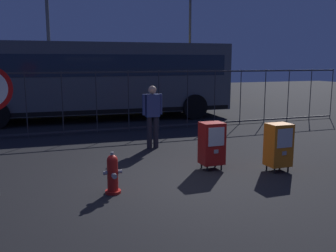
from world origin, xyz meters
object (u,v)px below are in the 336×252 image
Objects in this scene: bus_far at (109,73)px; street_light_far_left at (48,21)px; newspaper_box_primary at (212,143)px; newspaper_box_secondary at (278,145)px; fire_hydrant at (113,174)px; street_light_near_left at (190,15)px; pedestrian at (152,113)px; bus_near at (97,76)px.

street_light_far_left is at bearing -138.57° from bus_far.
newspaper_box_primary is 1.39m from newspaper_box_secondary.
fire_hydrant is 0.73× the size of newspaper_box_secondary.
newspaper_box_primary is 0.15× the size of street_light_far_left.
bus_far is 6.06m from street_light_near_left.
pedestrian is at bearing 60.98° from fire_hydrant.
pedestrian is 13.54m from street_light_near_left.
fire_hydrant is at bearing -119.02° from pedestrian.
fire_hydrant is 0.45× the size of pedestrian.
newspaper_box_primary and newspaper_box_secondary have the same top height.
newspaper_box_primary is at bearing 18.39° from fire_hydrant.
fire_hydrant is at bearing -161.61° from newspaper_box_primary.
street_light_near_left reaches higher than street_light_far_left.
fire_hydrant is 0.07× the size of bus_near.
street_light_near_left reaches higher than fire_hydrant.
pedestrian is 8.02m from street_light_far_left.
fire_hydrant is 13.92m from bus_far.
bus_far is at bearing -168.92° from street_light_near_left.
street_light_far_left reaches higher than newspaper_box_secondary.
fire_hydrant is 3.61m from pedestrian.
street_light_far_left reaches higher than fire_hydrant.
newspaper_box_secondary is (1.25, -0.61, 0.00)m from newspaper_box_primary.
bus_near is 5.02m from bus_far.
street_light_near_left is (5.03, 0.99, 3.23)m from bus_far.
bus_far reaches higher than fire_hydrant.
street_light_near_left reaches higher than newspaper_box_secondary.
pedestrian is 0.16× the size of bus_near.
street_light_near_left is at bearing 27.93° from street_light_far_left.
street_light_near_left is 1.30× the size of street_light_far_left.
bus_far is (1.44, 4.81, 0.00)m from bus_near.
bus_near reaches higher than pedestrian.
newspaper_box_secondary is at bearing -58.18° from pedestrian.
newspaper_box_primary is 0.61× the size of pedestrian.
newspaper_box_secondary is 9.01m from bus_near.
newspaper_box_primary is at bearing -80.00° from bus_near.
fire_hydrant is at bearing -117.87° from street_light_near_left.
bus_near is 9.27m from street_light_near_left.
fire_hydrant is 0.09× the size of street_light_near_left.
bus_near is (-1.08, 8.02, 1.14)m from newspaper_box_primary.
bus_far is at bearing 46.81° from street_light_far_left.
street_light_far_left is at bearing 107.09° from pedestrian.
street_light_far_left reaches higher than bus_near.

